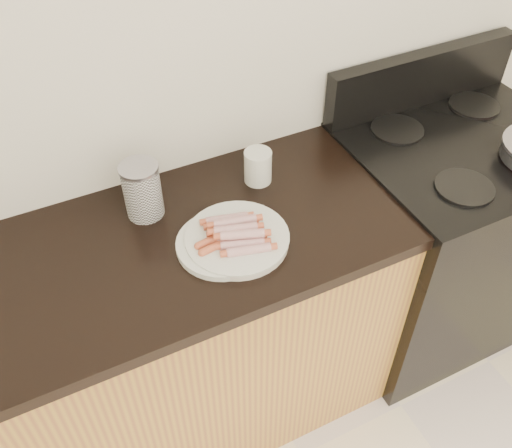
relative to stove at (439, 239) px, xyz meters
name	(u,v)px	position (x,y,z in m)	size (l,w,h in m)	color
wall_back	(209,42)	(-0.78, 0.32, 0.84)	(4.00, 0.04, 2.60)	silver
cabinet_base	(56,392)	(-1.48, 0.01, -0.03)	(2.20, 0.59, 0.86)	#A67C2E
counter_slab	(13,303)	(-1.48, 0.01, 0.42)	(2.20, 0.62, 0.04)	black
stove	(439,239)	(0.00, 0.00, 0.00)	(0.76, 0.65, 0.91)	black
stove_panel	(422,78)	(0.00, 0.28, 0.55)	(0.76, 0.06, 0.20)	black
burner_near_left	(465,187)	(-0.17, -0.17, 0.46)	(0.18, 0.18, 0.01)	black
burner_far_left	(397,129)	(-0.17, 0.17, 0.46)	(0.18, 0.18, 0.01)	black
burner_far_right	(474,105)	(0.17, 0.17, 0.46)	(0.18, 0.18, 0.01)	black
main_plate	(237,240)	(-0.88, -0.06, 0.45)	(0.29, 0.29, 0.02)	white
side_plate	(223,244)	(-0.92, -0.06, 0.45)	(0.26, 0.26, 0.02)	white
hotdog_pile	(237,232)	(-0.88, -0.06, 0.48)	(0.12, 0.20, 0.05)	maroon
plain_sausages	(223,239)	(-0.92, -0.06, 0.47)	(0.14, 0.07, 0.02)	tan
canister	(142,190)	(-1.07, 0.17, 0.53)	(0.11, 0.11, 0.17)	white
mug	(258,167)	(-0.71, 0.16, 0.50)	(0.09, 0.09, 0.11)	silver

